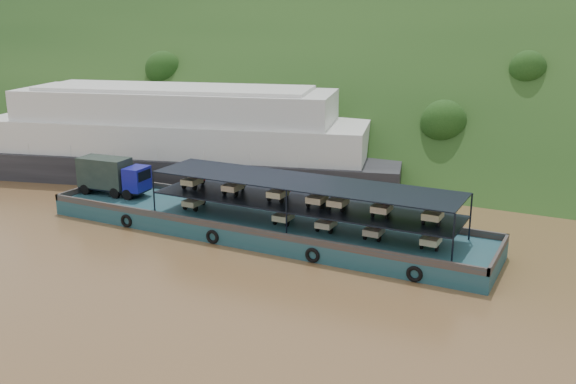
% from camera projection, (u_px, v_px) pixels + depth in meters
% --- Properties ---
extents(ground, '(160.00, 160.00, 0.00)m').
position_uv_depth(ground, '(294.00, 249.00, 45.59)').
color(ground, brown).
rests_on(ground, ground).
extents(hillside, '(140.00, 39.60, 39.60)m').
position_uv_depth(hillside, '(429.00, 153.00, 76.43)').
color(hillside, '#163312').
rests_on(hillside, ground).
extents(cargo_barge, '(35.00, 7.18, 4.54)m').
position_uv_depth(cargo_barge, '(250.00, 218.00, 48.82)').
color(cargo_barge, '#15424A').
rests_on(cargo_barge, ground).
extents(passenger_ferry, '(46.48, 22.71, 9.13)m').
position_uv_depth(passenger_ferry, '(177.00, 138.00, 64.88)').
color(passenger_ferry, black).
rests_on(passenger_ferry, ground).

